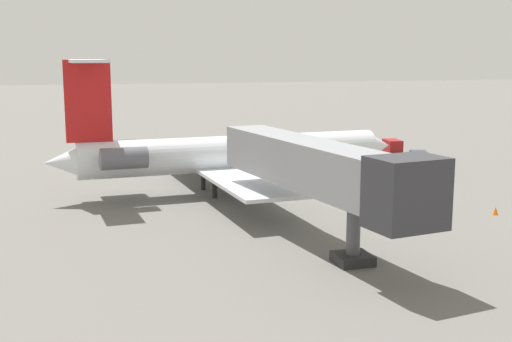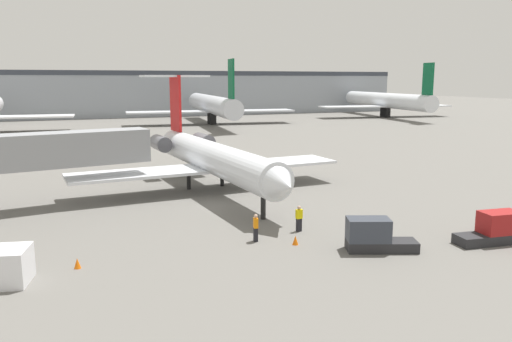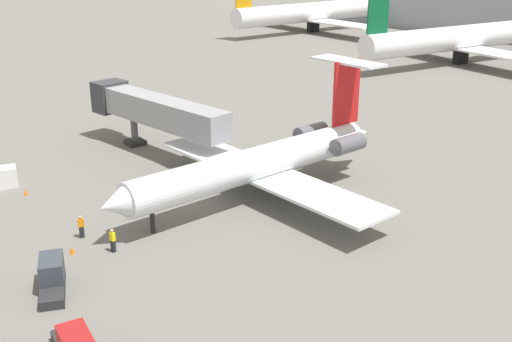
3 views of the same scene
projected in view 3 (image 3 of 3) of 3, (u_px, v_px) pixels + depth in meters
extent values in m
cube|color=#66635E|center=(202.00, 210.00, 48.68)|extent=(400.00, 400.00, 0.10)
cylinder|color=silver|center=(255.00, 164.00, 49.72)|extent=(4.25, 23.43, 2.69)
cone|color=silver|center=(115.00, 204.00, 42.14)|extent=(2.70, 2.37, 2.56)
cone|color=silver|center=(358.00, 134.00, 57.36)|extent=(2.46, 2.75, 2.29)
cube|color=silver|center=(321.00, 197.00, 46.13)|extent=(11.48, 5.14, 0.24)
cube|color=silver|center=(217.00, 154.00, 55.26)|extent=(11.48, 5.14, 0.24)
cylinder|color=#595960|center=(348.00, 144.00, 53.25)|extent=(1.71, 3.29, 1.50)
cylinder|color=#595960|center=(311.00, 133.00, 56.45)|extent=(1.71, 3.29, 1.50)
cube|color=red|center=(346.00, 93.00, 54.73)|extent=(0.45, 3.21, 5.73)
cube|color=silver|center=(348.00, 61.00, 53.76)|extent=(6.95, 2.85, 0.20)
cylinder|color=black|center=(153.00, 222.00, 44.61)|extent=(0.36, 0.36, 1.66)
cylinder|color=black|center=(286.00, 189.00, 50.56)|extent=(0.36, 0.36, 1.66)
cylinder|color=black|center=(260.00, 178.00, 52.84)|extent=(0.36, 0.36, 1.66)
cube|color=gray|center=(159.00, 111.00, 59.68)|extent=(17.99, 5.31, 2.60)
cube|color=#333338|center=(110.00, 96.00, 65.25)|extent=(2.86, 3.53, 3.20)
cylinder|color=#4C4C51|center=(134.00, 130.00, 63.60)|extent=(0.70, 0.70, 3.12)
cube|color=#262626|center=(135.00, 142.00, 64.05)|extent=(1.80, 1.80, 0.50)
cube|color=black|center=(82.00, 232.00, 44.03)|extent=(0.30, 0.36, 0.85)
cube|color=orange|center=(81.00, 223.00, 43.78)|extent=(0.33, 0.44, 0.60)
sphere|color=tan|center=(80.00, 217.00, 43.63)|extent=(0.24, 0.24, 0.24)
cube|color=black|center=(113.00, 246.00, 42.00)|extent=(0.34, 0.27, 0.85)
cube|color=yellow|center=(112.00, 236.00, 41.74)|extent=(0.42, 0.30, 0.60)
sphere|color=tan|center=(112.00, 231.00, 41.60)|extent=(0.24, 0.24, 0.24)
cube|color=#262628|center=(53.00, 288.00, 37.13)|extent=(4.24, 2.76, 0.60)
cube|color=#333842|center=(51.00, 268.00, 37.52)|extent=(2.74, 2.18, 1.30)
cube|color=silver|center=(4.00, 177.00, 52.96)|extent=(2.02, 2.44, 1.73)
cone|color=orange|center=(26.00, 192.00, 51.40)|extent=(0.36, 0.36, 0.55)
cone|color=orange|center=(72.00, 250.00, 41.79)|extent=(0.36, 0.36, 0.55)
cylinder|color=white|center=(314.00, 12.00, 140.72)|extent=(4.69, 43.40, 4.21)
cube|color=white|center=(313.00, 20.00, 141.31)|extent=(36.49, 6.41, 0.30)
cube|color=black|center=(313.00, 27.00, 141.87)|extent=(1.20, 2.80, 2.40)
cylinder|color=white|center=(463.00, 37.00, 104.51)|extent=(8.20, 42.60, 4.04)
cube|color=#0C5933|center=(378.00, 10.00, 93.31)|extent=(0.69, 4.01, 7.00)
cube|color=white|center=(462.00, 47.00, 105.08)|extent=(36.04, 9.48, 0.30)
cube|color=black|center=(461.00, 57.00, 105.64)|extent=(1.20, 2.80, 2.40)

